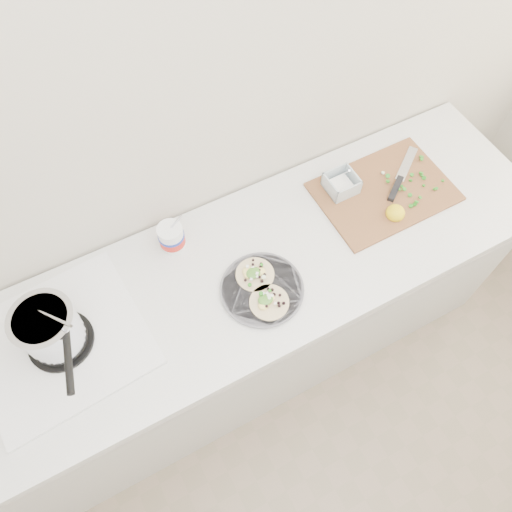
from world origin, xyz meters
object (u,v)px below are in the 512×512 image
stove (54,334)px  tub (172,236)px  cutboard (380,188)px  taco_plate (262,288)px

stove → tub: bearing=16.2°
tub → cutboard: bearing=-10.5°
stove → cutboard: bearing=-3.0°
taco_plate → tub: bearing=122.0°
taco_plate → tub: tub is taller
stove → taco_plate: 0.68m
tub → cutboard: 0.81m
stove → tub: size_ratio=2.62×
tub → cutboard: size_ratio=0.41×
stove → taco_plate: (0.66, -0.14, -0.07)m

